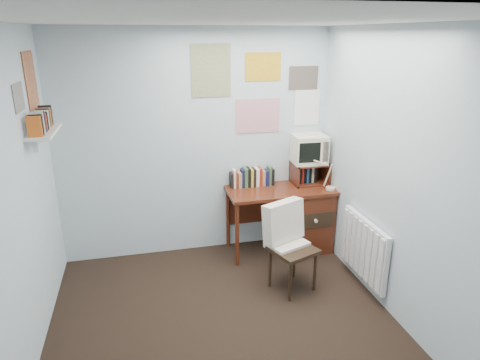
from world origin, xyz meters
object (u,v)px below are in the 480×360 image
object	(u,v)px
wall_shelf	(44,132)
radiator	(364,248)
desk	(302,215)
desk_lamp	(332,173)
crt_tv	(309,147)
tv_riser	(310,173)
desk_chair	(293,250)

from	to	relation	value
wall_shelf	radiator	bearing A→B (deg)	-10.89
desk	desk_lamp	bearing A→B (deg)	-29.26
wall_shelf	desk_lamp	bearing A→B (deg)	4.61
desk_lamp	radiator	distance (m)	0.94
crt_tv	desk_lamp	bearing A→B (deg)	-55.35
radiator	tv_riser	bearing A→B (deg)	99.28
desk	desk_chair	size ratio (longest dim) A/B	1.41
tv_riser	radiator	world-z (taller)	tv_riser
crt_tv	radiator	world-z (taller)	crt_tv
wall_shelf	desk	bearing A→B (deg)	8.40
radiator	wall_shelf	world-z (taller)	wall_shelf
desk	desk_lamp	xyz separation A→B (m)	(0.27, -0.15, 0.55)
desk	desk_lamp	distance (m)	0.63
desk_lamp	wall_shelf	bearing A→B (deg)	-163.55
desk_chair	desk_lamp	bearing A→B (deg)	23.30
desk_lamp	radiator	world-z (taller)	desk_lamp
tv_riser	radiator	bearing A→B (deg)	-80.72
tv_riser	desk_lamp	bearing A→B (deg)	-60.10
tv_riser	crt_tv	xyz separation A→B (m)	(-0.02, 0.02, 0.30)
crt_tv	wall_shelf	xyz separation A→B (m)	(-2.67, -0.51, 0.43)
radiator	wall_shelf	distance (m)	3.15
desk	radiator	bearing A→B (deg)	-72.76
desk	radiator	world-z (taller)	desk
crt_tv	radiator	size ratio (longest dim) A/B	0.46
desk_lamp	wall_shelf	xyz separation A→B (m)	(-2.84, -0.23, 0.67)
tv_riser	wall_shelf	bearing A→B (deg)	-169.68
crt_tv	desk	bearing A→B (deg)	-123.59
crt_tv	desk_chair	bearing A→B (deg)	-114.76
desk_chair	radiator	world-z (taller)	desk_chair
desk	radiator	size ratio (longest dim) A/B	1.50
desk_chair	wall_shelf	world-z (taller)	wall_shelf
desk_chair	desk	bearing A→B (deg)	42.39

